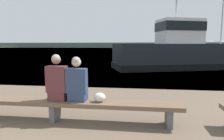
# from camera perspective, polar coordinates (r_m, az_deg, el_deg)

# --- Properties ---
(water_surface) EXTENTS (240.00, 240.00, 0.00)m
(water_surface) POSITION_cam_1_polar(r_m,az_deg,el_deg) (128.00, 6.82, 6.21)
(water_surface) COLOR #426B8E
(water_surface) RESTS_ON ground
(far_shoreline) EXTENTS (600.00, 12.00, 4.46)m
(far_shoreline) POSITION_cam_1_polar(r_m,az_deg,el_deg) (195.11, 7.08, 7.13)
(far_shoreline) COLOR #424738
(far_shoreline) RESTS_ON ground
(bench_main) EXTENTS (5.74, 0.50, 0.48)m
(bench_main) POSITION_cam_1_polar(r_m,az_deg,el_deg) (4.86, -15.95, -9.31)
(bench_main) COLOR brown
(bench_main) RESTS_ON ground
(person_left) EXTENTS (0.45, 0.36, 1.06)m
(person_left) POSITION_cam_1_polar(r_m,az_deg,el_deg) (4.71, -15.40, -2.93)
(person_left) COLOR #56282D
(person_left) RESTS_ON bench_main
(person_right) EXTENTS (0.45, 0.36, 1.01)m
(person_right) POSITION_cam_1_polar(r_m,az_deg,el_deg) (4.56, -9.97, -3.43)
(person_right) COLOR navy
(person_right) RESTS_ON bench_main
(shopping_bag) EXTENTS (0.27, 0.22, 0.21)m
(shopping_bag) POSITION_cam_1_polar(r_m,az_deg,el_deg) (4.50, -3.56, -7.79)
(shopping_bag) COLOR beige
(shopping_bag) RESTS_ON bench_main
(tugboat_red) EXTENTS (9.55, 6.02, 6.46)m
(tugboat_red) POSITION_cam_1_polar(r_m,az_deg,el_deg) (15.87, 17.34, 4.65)
(tugboat_red) COLOR black
(tugboat_red) RESTS_ON water_surface
(moored_sailboat) EXTENTS (7.08, 4.03, 8.17)m
(moored_sailboat) POSITION_cam_1_polar(r_m,az_deg,el_deg) (25.05, 29.02, 3.68)
(moored_sailboat) COLOR silver
(moored_sailboat) RESTS_ON water_surface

